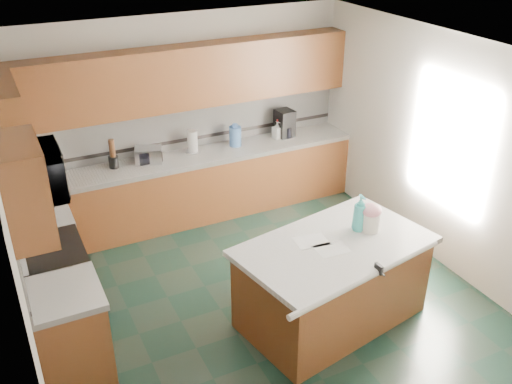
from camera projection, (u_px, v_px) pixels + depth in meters
floor at (258, 297)px, 6.31m from camera, size 4.60×4.60×0.00m
ceiling at (258, 54)px, 5.07m from camera, size 4.60×4.60×0.00m
wall_back at (180, 117)px, 7.54m from camera, size 4.60×0.04×2.70m
wall_front at (410, 330)px, 3.84m from camera, size 4.60×0.04×2.70m
wall_left at (11, 245)px, 4.78m from camera, size 0.04×4.60×2.70m
wall_right at (437, 149)px, 6.60m from camera, size 0.04×4.60×2.70m
back_base_cab at (192, 189)px, 7.71m from camera, size 4.60×0.60×0.86m
back_countertop at (191, 158)px, 7.50m from camera, size 4.60×0.64×0.06m
back_upper_cab at (182, 77)px, 7.12m from camera, size 4.60×0.33×0.78m
back_backsplash at (182, 126)px, 7.57m from camera, size 4.60×0.02×0.63m
back_accent_band at (183, 140)px, 7.65m from camera, size 4.60×0.01×0.05m
left_base_cab_rear at (46, 251)px, 6.36m from camera, size 0.60×0.82×0.86m
left_counter_rear at (39, 215)px, 6.15m from camera, size 0.64×0.82×0.06m
left_base_cab_front at (71, 335)px, 5.14m from camera, size 0.60×0.72×0.86m
left_counter_front at (63, 294)px, 4.93m from camera, size 0.64×0.72×0.06m
left_backsplash at (11, 225)px, 5.29m from camera, size 0.02×2.30×0.63m
left_accent_band at (16, 243)px, 5.38m from camera, size 0.01×2.30×0.05m
left_upper_cab_rear at (5, 121)px, 5.72m from camera, size 0.33×1.09×0.78m
left_upper_cab_front at (24, 189)px, 4.39m from camera, size 0.33×0.72×0.78m
range_body at (58, 289)px, 5.73m from camera, size 0.60×0.76×0.88m
range_oven_door at (87, 285)px, 5.86m from camera, size 0.02×0.68×0.55m
range_cooktop at (50, 251)px, 5.51m from camera, size 0.62×0.78×0.04m
range_handle at (85, 253)px, 5.69m from camera, size 0.02×0.66×0.02m
range_backguard at (19, 247)px, 5.36m from camera, size 0.06×0.76×0.18m
microwave at (35, 173)px, 5.13m from camera, size 0.50×0.73×0.41m
island_base at (332, 284)px, 5.81m from camera, size 1.96×1.35×0.86m
island_top at (335, 246)px, 5.60m from camera, size 2.08×1.47×0.06m
island_bullnose at (369, 277)px, 5.15m from camera, size 1.88×0.42×0.06m
treat_jar at (370, 222)px, 5.77m from camera, size 0.20×0.20×0.20m
treat_jar_lid at (371, 210)px, 5.71m from camera, size 0.21×0.21×0.13m
treat_jar_knob at (372, 206)px, 5.69m from camera, size 0.07×0.02×0.02m
treat_jar_knob_end_l at (369, 207)px, 5.67m from camera, size 0.04×0.04×0.04m
treat_jar_knob_end_r at (375, 205)px, 5.70m from camera, size 0.04×0.04×0.04m
soap_bottle_island at (360, 213)px, 5.73m from camera, size 0.17×0.17×0.39m
paper_sheet_a at (332, 249)px, 5.50m from camera, size 0.33×0.25×0.00m
paper_sheet_b at (311, 241)px, 5.63m from camera, size 0.35×0.28×0.00m
clamp_body at (379, 269)px, 5.20m from camera, size 0.03×0.10×0.09m
clamp_handle at (382, 274)px, 5.16m from camera, size 0.02×0.07×0.02m
knife_block at (46, 173)px, 6.77m from camera, size 0.18×0.20×0.24m
utensil_crock at (114, 162)px, 7.12m from camera, size 0.12×0.12×0.15m
utensil_bundle at (112, 148)px, 7.04m from camera, size 0.07×0.07×0.22m
toaster_oven at (149, 155)px, 7.26m from camera, size 0.39×0.32×0.19m
toaster_oven_door at (151, 158)px, 7.18m from camera, size 0.30×0.01×0.15m
paper_towel at (193, 142)px, 7.52m from camera, size 0.13×0.13×0.30m
paper_towel_base at (193, 152)px, 7.59m from camera, size 0.20×0.20×0.01m
water_jug at (235, 136)px, 7.73m from camera, size 0.17×0.17×0.27m
water_jug_neck at (235, 126)px, 7.66m from camera, size 0.08×0.08×0.04m
coffee_maker at (285, 123)px, 8.02m from camera, size 0.25×0.27×0.38m
coffee_carafe at (286, 132)px, 8.03m from camera, size 0.16×0.16×0.16m
soap_bottle_back at (277, 130)px, 7.98m from camera, size 0.14×0.14×0.25m
soap_back_cap at (277, 121)px, 7.91m from camera, size 0.02×0.02×0.03m
window_light_proxy at (450, 143)px, 6.36m from camera, size 0.02×1.40×1.10m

